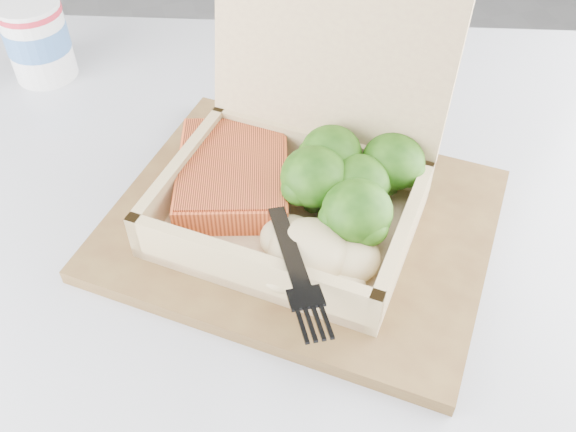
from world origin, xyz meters
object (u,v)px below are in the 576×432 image
object	(u,v)px
paper_cup	(37,38)
cafe_table	(283,395)
takeout_container	(302,160)
serving_tray	(301,223)

from	to	relation	value
paper_cup	cafe_table	bearing A→B (deg)	-65.37
cafe_table	paper_cup	bearing A→B (deg)	114.63
cafe_table	takeout_container	size ratio (longest dim) A/B	3.77
serving_tray	takeout_container	world-z (taller)	takeout_container
serving_tray	paper_cup	size ratio (longest dim) A/B	3.65
cafe_table	serving_tray	bearing A→B (deg)	56.75
cafe_table	takeout_container	xyz separation A→B (m)	(0.04, 0.07, 0.25)
cafe_table	paper_cup	distance (m)	0.47
cafe_table	serving_tray	xyz separation A→B (m)	(0.03, 0.05, 0.20)
serving_tray	paper_cup	distance (m)	0.38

